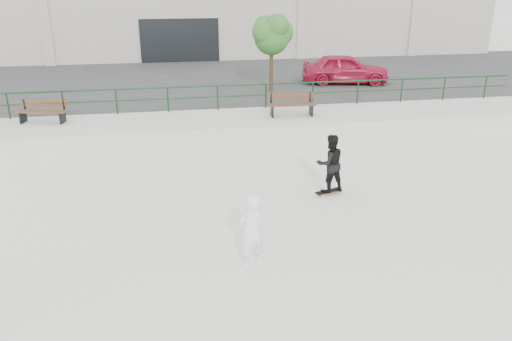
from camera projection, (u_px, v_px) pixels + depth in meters
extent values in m
plane|color=beige|center=(226.00, 258.00, 10.55)|extent=(120.00, 120.00, 0.00)
cube|color=silver|center=(196.00, 126.00, 19.18)|extent=(30.00, 3.00, 0.50)
cube|color=#303030|center=(186.00, 83.00, 26.99)|extent=(60.00, 14.00, 0.50)
cylinder|color=#153A1B|center=(192.00, 87.00, 19.93)|extent=(28.00, 0.06, 0.06)
cylinder|color=#153A1B|center=(193.00, 98.00, 20.09)|extent=(28.00, 0.05, 0.05)
cylinder|color=#153A1B|center=(8.00, 106.00, 18.95)|extent=(0.06, 0.06, 1.00)
cylinder|color=#153A1B|center=(63.00, 104.00, 19.28)|extent=(0.06, 0.06, 1.00)
cylinder|color=#153A1B|center=(116.00, 102.00, 19.61)|extent=(0.06, 0.06, 1.00)
cylinder|color=#153A1B|center=(168.00, 100.00, 19.94)|extent=(0.06, 0.06, 1.00)
cylinder|color=#153A1B|center=(218.00, 98.00, 20.27)|extent=(0.06, 0.06, 1.00)
cylinder|color=#153A1B|center=(266.00, 96.00, 20.60)|extent=(0.06, 0.06, 1.00)
cylinder|color=#153A1B|center=(313.00, 94.00, 20.94)|extent=(0.06, 0.06, 1.00)
cylinder|color=#153A1B|center=(358.00, 92.00, 21.27)|extent=(0.06, 0.06, 1.00)
cylinder|color=#153A1B|center=(402.00, 91.00, 21.60)|extent=(0.06, 0.06, 1.00)
cylinder|color=#153A1B|center=(444.00, 89.00, 21.93)|extent=(0.06, 0.06, 1.00)
cylinder|color=#153A1B|center=(485.00, 87.00, 22.26)|extent=(0.06, 0.06, 1.00)
cube|color=#BBB4A8|center=(174.00, 0.00, 38.50)|extent=(44.00, 16.00, 8.00)
cube|color=black|center=(180.00, 44.00, 31.97)|extent=(5.00, 0.15, 3.20)
cube|color=#BBB4A8|center=(45.00, 22.00, 30.06)|extent=(0.60, 0.25, 6.20)
cube|color=#BBB4A8|center=(302.00, 19.00, 32.71)|extent=(0.60, 0.25, 6.20)
cube|color=#BBB4A8|center=(415.00, 17.00, 34.04)|extent=(0.60, 0.25, 6.20)
cube|color=#532E1C|center=(40.00, 113.00, 18.33)|extent=(1.78, 0.49, 0.04)
cube|color=#532E1C|center=(42.00, 112.00, 18.49)|extent=(1.78, 0.49, 0.04)
cube|color=#532E1C|center=(44.00, 110.00, 18.66)|extent=(1.78, 0.49, 0.04)
cube|color=#532E1C|center=(44.00, 105.00, 18.67)|extent=(1.76, 0.41, 0.10)
cube|color=#532E1C|center=(44.00, 101.00, 18.62)|extent=(1.76, 0.41, 0.10)
cube|color=black|center=(23.00, 117.00, 18.60)|extent=(0.16, 0.50, 0.42)
cube|color=black|center=(24.00, 105.00, 18.69)|extent=(0.07, 0.06, 0.42)
cube|color=black|center=(63.00, 117.00, 18.55)|extent=(0.16, 0.50, 0.42)
cube|color=black|center=(64.00, 105.00, 18.65)|extent=(0.07, 0.06, 0.42)
cube|color=#532E1C|center=(293.00, 106.00, 19.26)|extent=(1.87, 0.24, 0.04)
cube|color=#532E1C|center=(292.00, 105.00, 19.44)|extent=(1.87, 0.24, 0.04)
cube|color=#532E1C|center=(291.00, 104.00, 19.61)|extent=(1.87, 0.24, 0.04)
cube|color=#532E1C|center=(291.00, 98.00, 19.62)|extent=(1.86, 0.15, 0.10)
cube|color=#532E1C|center=(291.00, 94.00, 19.56)|extent=(1.86, 0.15, 0.10)
cube|color=black|center=(272.00, 111.00, 19.43)|extent=(0.09, 0.52, 0.44)
cube|color=black|center=(271.00, 99.00, 19.53)|extent=(0.07, 0.06, 0.44)
cube|color=black|center=(311.00, 110.00, 19.60)|extent=(0.09, 0.52, 0.44)
cube|color=black|center=(310.00, 98.00, 19.70)|extent=(0.07, 0.06, 0.44)
cylinder|color=#4D3D26|center=(271.00, 69.00, 23.48)|extent=(0.18, 0.18, 2.15)
sphere|color=#21561F|center=(272.00, 37.00, 22.97)|extent=(1.62, 1.62, 1.62)
sphere|color=#21561F|center=(280.00, 33.00, 23.23)|extent=(1.26, 1.26, 1.26)
sphere|color=#21561F|center=(265.00, 32.00, 22.65)|extent=(1.17, 1.17, 1.17)
sphere|color=#21561F|center=(277.00, 26.00, 22.47)|extent=(1.08, 1.08, 1.08)
sphere|color=#21561F|center=(264.00, 27.00, 23.09)|extent=(0.99, 0.99, 0.99)
imported|color=#AE1536|center=(345.00, 69.00, 25.44)|extent=(4.65, 2.64, 1.49)
cube|color=black|center=(328.00, 191.00, 13.68)|extent=(0.80, 0.43, 0.02)
cube|color=brown|center=(328.00, 192.00, 13.68)|extent=(0.80, 0.43, 0.01)
cube|color=#A3A3A8|center=(321.00, 194.00, 13.58)|extent=(0.11, 0.17, 0.03)
cube|color=#A3A3A8|center=(336.00, 191.00, 13.80)|extent=(0.11, 0.17, 0.03)
cylinder|color=beige|center=(323.00, 196.00, 13.50)|extent=(0.06, 0.04, 0.06)
cylinder|color=beige|center=(319.00, 194.00, 13.66)|extent=(0.06, 0.04, 0.06)
cylinder|color=beige|center=(338.00, 192.00, 13.73)|extent=(0.06, 0.04, 0.06)
cylinder|color=beige|center=(334.00, 190.00, 13.89)|extent=(0.06, 0.04, 0.06)
imported|color=black|center=(330.00, 163.00, 13.38)|extent=(0.85, 0.70, 1.60)
imported|color=white|center=(251.00, 231.00, 9.98)|extent=(0.69, 0.58, 1.60)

